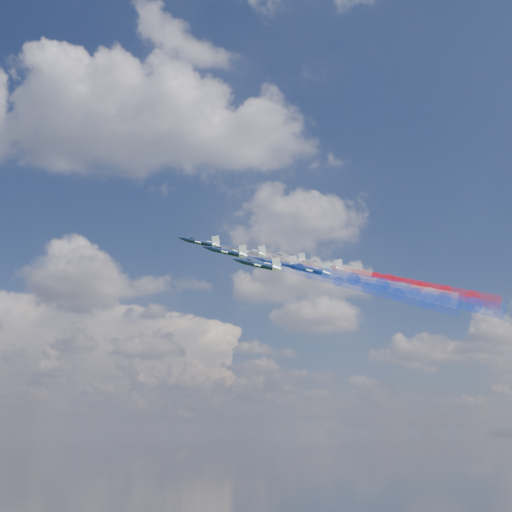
{
  "coord_description": "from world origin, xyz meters",
  "views": [
    {
      "loc": [
        4.29,
        -140.37,
        121.61
      ],
      "look_at": [
        14.87,
        12.95,
        166.11
      ],
      "focal_mm": 43.28,
      "sensor_mm": 36.0,
      "label": 1
    }
  ],
  "objects": [
    {
      "name": "trail_outer_right",
      "position": [
        48.44,
        21.58,
        163.13
      ],
      "size": [
        39.25,
        14.65,
        15.36
      ],
      "primitive_type": null,
      "rotation": [
        0.28,
        -0.3,
        1.24
      ],
      "color": "red"
    },
    {
      "name": "trail_inner_right",
      "position": [
        36.68,
        15.22,
        163.19
      ],
      "size": [
        39.25,
        14.65,
        15.36
      ],
      "primitive_type": null,
      "rotation": [
        0.28,
        -0.3,
        1.24
      ],
      "color": "red"
    },
    {
      "name": "jet_center_third",
      "position": [
        20.21,
        11.93,
        164.25
      ],
      "size": [
        15.21,
        13.06,
        9.17
      ],
      "primitive_type": null,
      "rotation": [
        0.28,
        -0.3,
        1.24
      ],
      "color": "black"
    },
    {
      "name": "jet_outer_left",
      "position": [
        14.21,
        -3.78,
        159.22
      ],
      "size": [
        15.21,
        13.06,
        9.17
      ],
      "primitive_type": null,
      "rotation": [
        0.28,
        -0.3,
        1.24
      ],
      "color": "black"
    },
    {
      "name": "trail_center_third",
      "position": [
        43.97,
        5.91,
        157.65
      ],
      "size": [
        39.25,
        14.65,
        15.36
      ],
      "primitive_type": null,
      "rotation": [
        0.28,
        -0.3,
        1.24
      ],
      "color": "white"
    },
    {
      "name": "jet_inner_right",
      "position": [
        12.92,
        21.25,
        169.78
      ],
      "size": [
        15.21,
        13.06,
        9.17
      ],
      "primitive_type": null,
      "rotation": [
        0.28,
        -0.3,
        1.24
      ],
      "color": "black"
    },
    {
      "name": "trail_lead",
      "position": [
        24.02,
        9.71,
        163.81
      ],
      "size": [
        39.25,
        14.65,
        15.36
      ],
      "primitive_type": null,
      "rotation": [
        0.28,
        -0.3,
        1.24
      ],
      "color": "white"
    },
    {
      "name": "trail_rear_right",
      "position": [
        56.69,
        10.29,
        158.2
      ],
      "size": [
        39.25,
        14.65,
        15.36
      ],
      "primitive_type": null,
      "rotation": [
        0.28,
        -0.3,
        1.24
      ],
      "color": "red"
    },
    {
      "name": "jet_outer_right",
      "position": [
        24.68,
        27.61,
        169.73
      ],
      "size": [
        15.21,
        13.06,
        9.17
      ],
      "primitive_type": null,
      "rotation": [
        0.28,
        -0.3,
        1.24
      ],
      "color": "black"
    },
    {
      "name": "trail_rear_left",
      "position": [
        50.57,
        -3.89,
        153.18
      ],
      "size": [
        39.25,
        14.65,
        15.36
      ],
      "primitive_type": null,
      "rotation": [
        0.28,
        -0.3,
        1.24
      ],
      "color": "blue"
    },
    {
      "name": "trail_outer_left",
      "position": [
        37.98,
        -9.8,
        152.62
      ],
      "size": [
        39.25,
        14.65,
        15.36
      ],
      "primitive_type": null,
      "rotation": [
        0.28,
        -0.3,
        1.24
      ],
      "color": "blue"
    },
    {
      "name": "trail_inner_left",
      "position": [
        30.76,
        0.61,
        158.65
      ],
      "size": [
        39.25,
        14.65,
        15.36
      ],
      "primitive_type": null,
      "rotation": [
        0.28,
        -0.3,
        1.24
      ],
      "color": "blue"
    },
    {
      "name": "jet_rear_right",
      "position": [
        32.93,
        16.31,
        164.79
      ],
      "size": [
        15.21,
        13.06,
        9.17
      ],
      "primitive_type": null,
      "rotation": [
        0.28,
        -0.3,
        1.24
      ],
      "color": "black"
    },
    {
      "name": "jet_rear_left",
      "position": [
        26.8,
        2.13,
        159.77
      ],
      "size": [
        15.21,
        13.06,
        9.17
      ],
      "primitive_type": null,
      "rotation": [
        0.28,
        -0.3,
        1.24
      ],
      "color": "black"
    },
    {
      "name": "jet_inner_left",
      "position": [
        7.0,
        6.64,
        165.24
      ],
      "size": [
        15.21,
        13.06,
        9.17
      ],
      "primitive_type": null,
      "rotation": [
        0.28,
        -0.3,
        1.24
      ],
      "color": "black"
    },
    {
      "name": "jet_lead",
      "position": [
        0.26,
        15.73,
        170.41
      ],
      "size": [
        15.21,
        13.06,
        9.17
      ],
      "primitive_type": null,
      "rotation": [
        0.28,
        -0.3,
        1.24
      ],
      "color": "black"
    }
  ]
}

